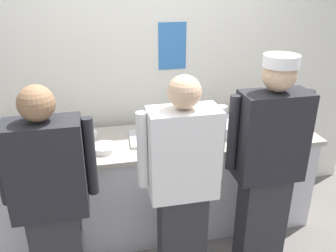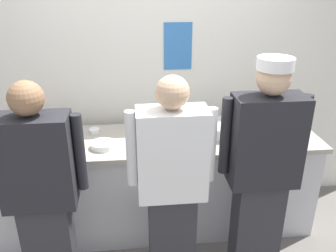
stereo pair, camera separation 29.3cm
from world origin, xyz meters
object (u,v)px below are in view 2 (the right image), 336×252
ramekin_yellow_sauce (278,126)px  squeeze_bottle_spare (33,129)px  chef_far_right (262,170)px  chefs_knife (29,139)px  chef_center (172,185)px  squeeze_bottle_secondary (38,137)px  chef_near_left (42,194)px  plate_stack_front (103,145)px  sheet_tray (162,137)px  mixing_bowl_steel (225,129)px  deli_cup (5,145)px  ramekin_red_sauce (94,131)px  squeeze_bottle_primary (272,124)px  ramekin_orange_sauce (55,143)px  plate_stack_rear (63,132)px  ramekin_green_sauce (23,134)px

ramekin_yellow_sauce → squeeze_bottle_spare: bearing=-179.8°
chef_far_right → chefs_knife: chef_far_right is taller
chef_center → squeeze_bottle_secondary: 1.20m
chef_center → chef_near_left: bearing=-179.4°
plate_stack_front → chefs_knife: plate_stack_front is taller
sheet_tray → squeeze_bottle_spare: size_ratio=2.84×
mixing_bowl_steel → deli_cup: 1.79m
plate_stack_front → deli_cup: size_ratio=1.84×
ramekin_red_sauce → squeeze_bottle_primary: bearing=-6.1°
squeeze_bottle_primary → squeeze_bottle_spare: size_ratio=1.00×
plate_stack_front → deli_cup: 0.76m
sheet_tray → chef_center: bearing=-89.2°
chef_near_left → ramekin_red_sauce: bearing=72.4°
ramekin_red_sauce → deli_cup: deli_cup is taller
chef_far_right → plate_stack_front: chef_far_right is taller
ramekin_red_sauce → chef_near_left: bearing=-107.6°
ramekin_yellow_sauce → squeeze_bottle_secondary: bearing=-175.9°
ramekin_red_sauce → ramekin_orange_sauce: bearing=-143.4°
ramekin_orange_sauce → chefs_knife: ramekin_orange_sauce is taller
chef_center → sheet_tray: 0.67m
mixing_bowl_steel → sheet_tray: (-0.55, -0.02, -0.04)m
squeeze_bottle_primary → sheet_tray: bearing=-179.8°
ramekin_yellow_sauce → deli_cup: deli_cup is taller
sheet_tray → ramekin_orange_sauce: ramekin_orange_sauce is taller
squeeze_bottle_secondary → ramekin_orange_sauce: (0.13, -0.01, -0.06)m
chefs_knife → squeeze_bottle_spare: bearing=1.6°
chef_far_right → plate_stack_rear: chef_far_right is taller
chef_near_left → squeeze_bottle_spare: size_ratio=8.51×
plate_stack_rear → ramekin_red_sauce: size_ratio=2.27×
chef_near_left → chef_far_right: bearing=1.8°
deli_cup → chefs_knife: (0.13, 0.19, -0.05)m
chef_far_right → plate_stack_front: (-1.13, 0.51, -0.00)m
mixing_bowl_steel → ramekin_orange_sauce: (-1.42, -0.07, -0.03)m
chef_far_right → ramekin_green_sauce: (-1.82, 0.80, 0.00)m
chef_center → squeeze_bottle_spare: chef_center is taller
ramekin_green_sauce → ramekin_yellow_sauce: ramekin_green_sauce is taller
sheet_tray → ramekin_green_sauce: ramekin_green_sauce is taller
squeeze_bottle_primary → squeeze_bottle_secondary: (-1.96, -0.05, -0.01)m
plate_stack_rear → deli_cup: deli_cup is taller
squeeze_bottle_secondary → chefs_knife: size_ratio=0.64×
squeeze_bottle_primary → ramekin_red_sauce: (-1.53, 0.16, -0.07)m
plate_stack_front → ramekin_orange_sauce: size_ratio=2.20×
chef_near_left → chef_far_right: chef_far_right is taller
chefs_knife → plate_stack_rear: bearing=7.4°
plate_stack_rear → chef_far_right: bearing=-27.2°
squeeze_bottle_secondary → ramekin_yellow_sauce: (2.06, 0.15, -0.06)m
ramekin_green_sauce → ramekin_orange_sauce: bearing=-35.8°
chef_center → squeeze_bottle_spare: bearing=144.5°
squeeze_bottle_secondary → deli_cup: 0.25m
sheet_tray → ramekin_green_sauce: bearing=172.1°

